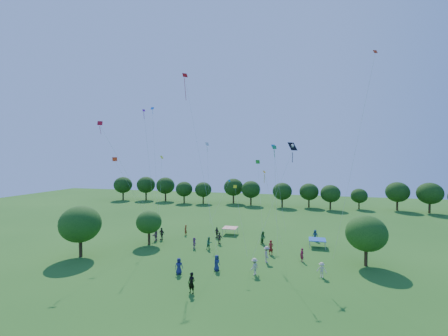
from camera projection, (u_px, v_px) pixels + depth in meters
ground at (177, 320)px, 22.59m from camera, size 160.00×160.00×0.00m
near_tree_west at (80, 224)px, 36.78m from camera, size 4.96×4.96×6.30m
near_tree_north at (149, 222)px, 41.96m from camera, size 3.54×3.54×4.80m
near_tree_east at (366, 233)px, 33.66m from camera, size 4.48×4.48×5.74m
treeline at (259, 189)px, 76.44m from camera, size 88.01×8.77×6.77m
tent_red_stripe at (230, 228)px, 47.67m from camera, size 2.20×2.20×1.10m
tent_blue at (317, 240)px, 40.84m from camera, size 2.20×2.20×1.10m
man_in_black at (192, 283)px, 26.93m from camera, size 0.80×0.62×1.89m
crowd_person_0 at (179, 266)px, 31.41m from camera, size 0.95×0.83×1.70m
crowd_person_1 at (271, 248)px, 37.62m from camera, size 0.78×0.61×1.85m
crowd_person_2 at (209, 243)px, 39.83m from camera, size 0.87×0.91×1.66m
crowd_person_3 at (267, 254)px, 34.85m from camera, size 0.91×1.36×1.91m
crowd_person_4 at (162, 234)px, 44.56m from camera, size 1.15×0.77×1.79m
crowd_person_5 at (194, 243)px, 40.28m from camera, size 1.02×1.45×1.47m
crowd_person_6 at (217, 263)px, 32.35m from camera, size 0.76×0.95×1.70m
crowd_person_7 at (302, 255)px, 35.16m from camera, size 0.67×0.70×1.59m
crowd_person_8 at (263, 238)px, 42.64m from camera, size 0.80×0.94×1.68m
crowd_person_9 at (254, 267)px, 31.14m from camera, size 1.00×1.27×1.77m
crowd_person_10 at (220, 238)px, 42.22m from camera, size 1.08×0.78×1.68m
crowd_person_11 at (156, 235)px, 44.02m from camera, size 0.68×1.62×1.69m
crowd_person_12 at (315, 235)px, 43.79m from camera, size 0.91×0.66×1.67m
crowd_person_13 at (186, 230)px, 47.16m from camera, size 0.46×0.65×1.63m
crowd_person_14 at (263, 238)px, 42.17m from camera, size 0.86×1.05×1.87m
crowd_person_15 at (322, 270)px, 30.55m from camera, size 1.10×0.72×1.55m
crowd_person_16 at (217, 233)px, 45.48m from camera, size 1.07×0.91×1.68m
pirate_kite at (292, 149)px, 35.17m from camera, size 4.63×5.09×12.75m
red_high_kite at (190, 106)px, 40.55m from camera, size 6.90×6.74×22.78m
small_kite_0 at (113, 148)px, 39.76m from camera, size 3.63×9.14×15.62m
small_kite_1 at (122, 173)px, 41.25m from camera, size 2.60×6.90×11.01m
small_kite_2 at (238, 202)px, 34.48m from camera, size 2.00×1.78×7.74m
small_kite_3 at (258, 172)px, 45.95m from camera, size 1.62×3.53×10.57m
small_kite_4 at (154, 137)px, 50.05m from camera, size 3.60×4.66×19.60m
small_kite_5 at (148, 148)px, 43.88m from camera, size 0.39×3.83×17.84m
small_kite_6 at (208, 158)px, 48.96m from camera, size 0.82×0.65×13.43m
small_kite_7 at (225, 191)px, 51.22m from camera, size 2.64×4.04×7.10m
small_kite_8 at (359, 135)px, 28.93m from camera, size 3.23×3.95×20.73m
small_kite_9 at (268, 189)px, 38.05m from camera, size 2.57×0.68×9.27m
small_kite_10 at (161, 169)px, 49.48m from camera, size 1.39×3.85×11.27m
small_kite_11 at (275, 172)px, 33.36m from camera, size 0.75×0.50×12.29m
small_kite_12 at (276, 161)px, 44.72m from camera, size 2.34×1.29×12.91m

